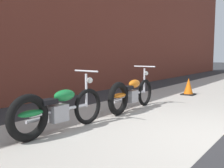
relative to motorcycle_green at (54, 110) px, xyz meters
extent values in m
plane|color=#2D2D30|center=(1.31, -2.31, -0.40)|extent=(80.00, 80.00, 0.00)
cube|color=#B2ADA3|center=(1.31, -0.56, -0.40)|extent=(36.00, 3.50, 0.01)
torus|color=black|center=(0.81, -0.04, -0.06)|extent=(0.68, 0.11, 0.68)
torus|color=black|center=(-0.49, 0.02, -0.03)|extent=(0.74, 0.17, 0.73)
cylinder|color=silver|center=(0.16, -0.01, -0.02)|extent=(1.24, 0.12, 0.06)
cube|color=#99999E|center=(0.08, -0.01, -0.06)|extent=(0.33, 0.24, 0.28)
ellipsoid|color=#197A38|center=(0.24, -0.01, 0.22)|extent=(0.45, 0.21, 0.20)
ellipsoid|color=#197A38|center=(-0.44, 0.02, 0.03)|extent=(0.45, 0.20, 0.10)
cube|color=black|center=(-0.12, 0.00, 0.16)|extent=(0.29, 0.21, 0.08)
cylinder|color=silver|center=(0.77, -0.04, 0.25)|extent=(0.05, 0.05, 0.62)
cylinder|color=silver|center=(0.77, -0.04, 0.61)|extent=(0.06, 0.58, 0.03)
sphere|color=white|center=(0.87, -0.05, 0.43)|extent=(0.11, 0.11, 0.11)
cylinder|color=silver|center=(-0.15, 0.16, -0.14)|extent=(0.55, 0.09, 0.06)
torus|color=black|center=(3.05, -0.03, -0.06)|extent=(0.68, 0.11, 0.68)
torus|color=black|center=(1.75, -0.09, -0.03)|extent=(0.74, 0.16, 0.73)
cylinder|color=silver|center=(2.40, -0.06, -0.02)|extent=(1.24, 0.11, 0.06)
cube|color=#99999E|center=(2.32, -0.06, -0.06)|extent=(0.33, 0.23, 0.28)
ellipsoid|color=orange|center=(2.48, -0.06, 0.22)|extent=(0.45, 0.21, 0.20)
ellipsoid|color=orange|center=(1.80, -0.09, 0.03)|extent=(0.45, 0.20, 0.10)
cube|color=black|center=(2.12, -0.07, 0.16)|extent=(0.29, 0.21, 0.08)
cylinder|color=silver|center=(3.01, -0.03, 0.25)|extent=(0.05, 0.05, 0.62)
cylinder|color=silver|center=(3.01, -0.03, 0.61)|extent=(0.06, 0.58, 0.03)
sphere|color=white|center=(3.11, -0.03, 0.43)|extent=(0.11, 0.11, 0.11)
cylinder|color=silver|center=(2.08, 0.07, -0.14)|extent=(0.55, 0.09, 0.06)
cone|color=orange|center=(5.48, -0.31, -0.12)|extent=(0.32, 0.32, 0.55)
cube|color=black|center=(5.48, -0.31, -0.38)|extent=(0.40, 0.40, 0.04)
camera|label=1|loc=(-2.96, -3.31, 0.92)|focal=42.92mm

